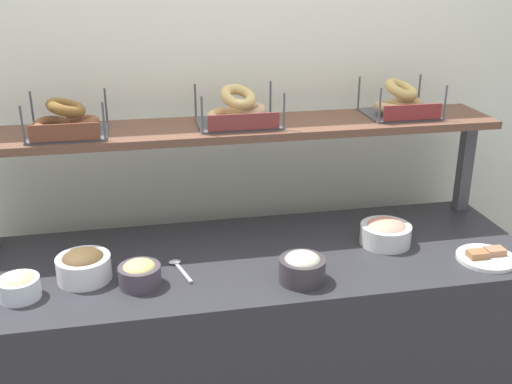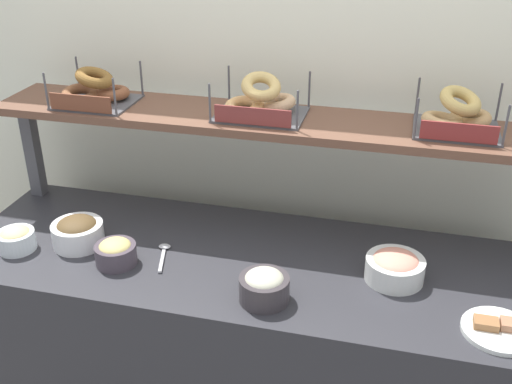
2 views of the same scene
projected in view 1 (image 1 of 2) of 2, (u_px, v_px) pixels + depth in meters
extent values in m
cube|color=white|center=(231.00, 126.00, 2.62)|extent=(3.26, 0.06, 2.40)
cube|color=#2D2D33|center=(255.00, 351.00, 2.40)|extent=(2.06, 0.70, 0.85)
cube|color=#4C4C51|center=(465.00, 165.00, 2.59)|extent=(0.05, 0.05, 0.40)
cube|color=brown|center=(242.00, 128.00, 2.34)|extent=(2.02, 0.32, 0.03)
cylinder|color=#4B414A|center=(140.00, 276.00, 2.03)|extent=(0.14, 0.14, 0.07)
ellipsoid|color=#D2BF6F|center=(139.00, 268.00, 2.02)|extent=(0.11, 0.11, 0.05)
cylinder|color=#3B363A|center=(302.00, 270.00, 2.05)|extent=(0.16, 0.16, 0.08)
ellipsoid|color=#BCBBA1|center=(302.00, 261.00, 2.04)|extent=(0.12, 0.12, 0.06)
cylinder|color=white|center=(19.00, 288.00, 1.95)|extent=(0.13, 0.13, 0.07)
ellipsoid|color=beige|center=(18.00, 280.00, 1.94)|extent=(0.10, 0.10, 0.05)
cylinder|color=white|center=(84.00, 268.00, 2.06)|extent=(0.18, 0.18, 0.08)
ellipsoid|color=brown|center=(83.00, 259.00, 2.05)|extent=(0.14, 0.14, 0.06)
cylinder|color=silver|center=(386.00, 235.00, 2.32)|extent=(0.19, 0.19, 0.08)
ellipsoid|color=#F29980|center=(386.00, 227.00, 2.31)|extent=(0.15, 0.15, 0.05)
cylinder|color=white|center=(486.00, 258.00, 2.21)|extent=(0.21, 0.21, 0.01)
cube|color=#95633B|center=(478.00, 254.00, 2.19)|extent=(0.07, 0.05, 0.02)
cube|color=#A36D4D|center=(495.00, 251.00, 2.21)|extent=(0.07, 0.05, 0.02)
cube|color=#B7B7BC|center=(184.00, 273.00, 2.10)|extent=(0.05, 0.14, 0.01)
ellipsoid|color=#B7B7BC|center=(175.00, 262.00, 2.18)|extent=(0.04, 0.03, 0.01)
cube|color=#4C4C51|center=(69.00, 133.00, 2.20)|extent=(0.28, 0.24, 0.01)
cylinder|color=#4C4C51|center=(22.00, 126.00, 2.05)|extent=(0.01, 0.01, 0.14)
cylinder|color=#4C4C51|center=(104.00, 122.00, 2.09)|extent=(0.01, 0.01, 0.14)
cylinder|color=#4C4C51|center=(32.00, 110.00, 2.26)|extent=(0.01, 0.01, 0.14)
cylinder|color=#4C4C51|center=(106.00, 107.00, 2.30)|extent=(0.01, 0.01, 0.14)
cube|color=brown|center=(65.00, 132.00, 2.08)|extent=(0.24, 0.01, 0.06)
torus|color=brown|center=(53.00, 127.00, 2.15)|extent=(0.20, 0.20, 0.06)
torus|color=brown|center=(81.00, 123.00, 2.23)|extent=(0.16, 0.17, 0.05)
torus|color=brown|center=(66.00, 108.00, 2.16)|extent=(0.15, 0.14, 0.08)
cube|color=#4C4C51|center=(238.00, 123.00, 2.33)|extent=(0.31, 0.24, 0.01)
cylinder|color=#4C4C51|center=(202.00, 116.00, 2.18)|extent=(0.01, 0.01, 0.14)
cylinder|color=#4C4C51|center=(284.00, 112.00, 2.23)|extent=(0.01, 0.01, 0.14)
cylinder|color=#4C4C51|center=(195.00, 102.00, 2.39)|extent=(0.01, 0.01, 0.14)
cylinder|color=#4C4C51|center=(270.00, 98.00, 2.44)|extent=(0.01, 0.01, 0.14)
cube|color=brown|center=(244.00, 122.00, 2.21)|extent=(0.27, 0.01, 0.06)
torus|color=tan|center=(225.00, 118.00, 2.28)|extent=(0.15, 0.15, 0.06)
torus|color=tan|center=(249.00, 112.00, 2.36)|extent=(0.17, 0.17, 0.06)
torus|color=tan|center=(238.00, 97.00, 2.29)|extent=(0.19, 0.19, 0.09)
cube|color=#4C4C51|center=(399.00, 114.00, 2.47)|extent=(0.28, 0.24, 0.01)
cylinder|color=#4C4C51|center=(380.00, 106.00, 2.31)|extent=(0.01, 0.01, 0.14)
cylinder|color=#4C4C51|center=(445.00, 103.00, 2.36)|extent=(0.01, 0.01, 0.14)
cylinder|color=#4C4C51|center=(359.00, 94.00, 2.52)|extent=(0.01, 0.01, 0.14)
cylinder|color=#4C4C51|center=(419.00, 91.00, 2.57)|extent=(0.01, 0.01, 0.14)
cube|color=maroon|center=(413.00, 112.00, 2.35)|extent=(0.24, 0.01, 0.06)
torus|color=tan|center=(391.00, 108.00, 2.42)|extent=(0.19, 0.19, 0.06)
torus|color=tan|center=(406.00, 104.00, 2.50)|extent=(0.19, 0.18, 0.05)
torus|color=tan|center=(401.00, 89.00, 2.43)|extent=(0.20, 0.20, 0.09)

